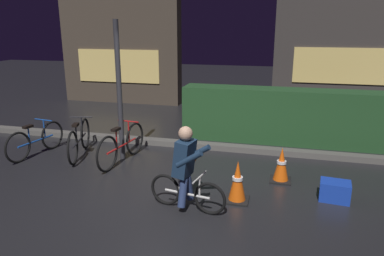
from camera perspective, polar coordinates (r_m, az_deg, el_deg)
ground_plane at (r=5.98m, az=-3.36°, el=-9.73°), size 40.00×40.00×0.00m
sidewalk_curb at (r=7.93m, az=1.52°, el=-2.75°), size 12.00×0.24×0.12m
hedge_row at (r=8.46m, az=14.93°, el=1.79°), size 4.80×0.70×1.23m
storefront_left at (r=12.90m, az=-11.15°, el=12.04°), size 4.19×0.54×3.65m
storefront_right at (r=12.44m, az=22.77°, el=12.88°), size 4.15×0.54×4.46m
street_post at (r=7.15m, az=-11.37°, el=5.59°), size 0.10×0.10×2.70m
parked_bike_leftmost at (r=8.07m, az=-23.34°, el=-1.77°), size 0.46×1.52×0.70m
parked_bike_left_mid at (r=7.72m, az=-17.31°, el=-1.75°), size 0.57×1.59×0.76m
parked_bike_center_left at (r=7.15m, az=-10.97°, el=-2.65°), size 0.46×1.67×0.77m
traffic_cone_near at (r=5.54m, az=7.16°, el=-8.40°), size 0.36×0.36×0.64m
traffic_cone_far at (r=6.37m, az=13.88°, el=-5.69°), size 0.36×0.36×0.60m
blue_crate at (r=6.00m, az=21.55°, el=-9.19°), size 0.47×0.36×0.30m
cyclist at (r=5.16m, az=-0.94°, el=-6.30°), size 1.18×0.58×1.25m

